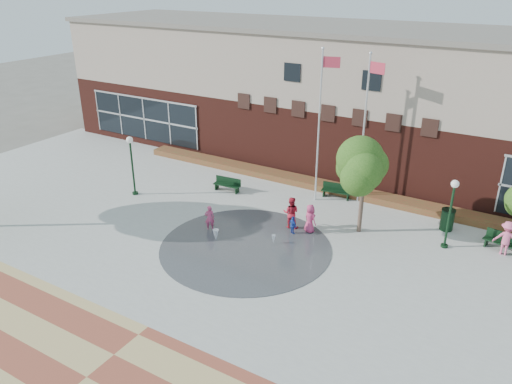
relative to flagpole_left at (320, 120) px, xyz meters
The scene contains 22 objects.
ground 11.04m from the flagpole_left, 93.63° to the right, with size 120.00×120.00×0.00m, color #666056.
plaza_concrete 7.67m from the flagpole_left, 96.10° to the right, with size 46.00×18.00×0.01m, color #A8A8A0.
paver_band 17.58m from the flagpole_left, 92.13° to the right, with size 46.00×6.00×0.01m, color #9A4832.
splash_pad 8.46m from the flagpole_left, 95.22° to the right, with size 8.40×8.40×0.01m, color #383A3D.
library_building 7.64m from the flagpole_left, 94.71° to the left, with size 44.40×10.40×9.20m.
flower_bed 5.24m from the flagpole_left, 109.88° to the left, with size 26.00×1.20×0.40m, color #A32420.
flagpole_left is the anchor object (origin of this frame).
flagpole_right 2.48m from the flagpole_left, 26.76° to the left, with size 1.02×0.40×8.60m.
lamp_left 11.24m from the flagpole_left, 153.42° to the right, with size 0.39×0.39×3.66m.
lamp_right 8.39m from the flagpole_left, 13.33° to the right, with size 0.38×0.38×3.57m.
bench_left 7.18m from the flagpole_left, 162.76° to the right, with size 1.75×0.62×0.86m.
bench_mid 4.79m from the flagpole_left, 45.23° to the left, with size 1.80×0.71×0.88m.
bench_right 11.23m from the flagpole_left, ahead, with size 1.88×0.88×0.91m.
trash_can 8.57m from the flagpole_left, ahead, with size 0.72×0.72×1.18m.
tree_mid 4.45m from the flagpole_left, 34.34° to the right, with size 3.11×3.11×5.25m.
water_jet_a 8.91m from the flagpole_left, 107.54° to the right, with size 0.31×0.31×0.60m, color white.
water_jet_b 7.65m from the flagpole_left, 86.28° to the right, with size 0.20×0.20×0.46m, color white.
child_splash 8.19m from the flagpole_left, 117.22° to the right, with size 0.50×0.33×1.37m, color #CA406E.
adult_red 5.60m from the flagpole_left, 85.43° to the right, with size 0.85×0.66×1.75m, color red.
adult_pink 5.78m from the flagpole_left, 70.07° to the right, with size 0.76×0.49×1.55m, color #C8386B.
child_blue 6.31m from the flagpole_left, 80.70° to the right, with size 0.58×0.24×0.99m, color #2043B2.
person_bench 11.10m from the flagpole_left, ahead, with size 1.11×0.64×1.73m, color #EA618D.
Camera 1 is at (11.37, -14.99, 12.37)m, focal length 35.00 mm.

